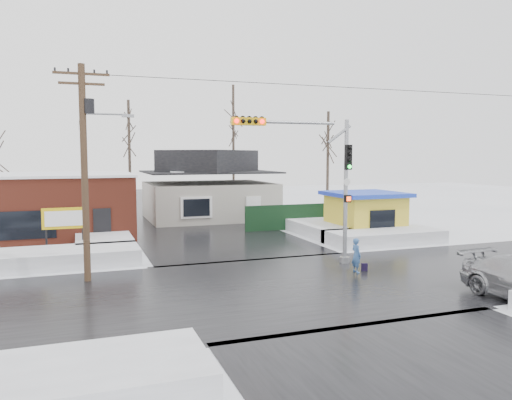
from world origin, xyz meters
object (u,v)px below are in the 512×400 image
object	(u,v)px
utility_pole	(86,160)
kiosk	(365,213)
pedestrian	(356,256)
marquee_sign	(64,220)
traffic_signal	(317,171)

from	to	relation	value
utility_pole	kiosk	xyz separation A→B (m)	(17.43, 6.49, -3.65)
utility_pole	pedestrian	bearing A→B (deg)	-12.43
marquee_sign	pedestrian	bearing A→B (deg)	-34.34
traffic_signal	pedestrian	bearing A→B (deg)	-62.94
kiosk	traffic_signal	bearing A→B (deg)	-135.16
traffic_signal	pedestrian	distance (m)	4.36
utility_pole	pedestrian	distance (m)	12.42
marquee_sign	kiosk	xyz separation A→B (m)	(18.50, 0.50, -0.46)
traffic_signal	utility_pole	world-z (taller)	utility_pole
kiosk	utility_pole	bearing A→B (deg)	-159.56
traffic_signal	kiosk	distance (m)	10.43
utility_pole	marquee_sign	distance (m)	6.87
marquee_sign	kiosk	bearing A→B (deg)	1.55
traffic_signal	marquee_sign	size ratio (longest dim) A/B	2.75
traffic_signal	utility_pole	distance (m)	10.39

